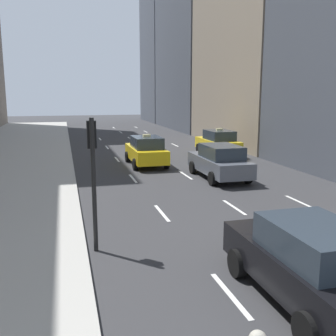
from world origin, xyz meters
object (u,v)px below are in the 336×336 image
object	(u,v)px
taxi_second	(218,142)
taxi_lead	(146,151)
sedan_silver_behind	(220,161)
sedan_black_near	(310,263)
traffic_light_pole	(93,163)

from	to	relation	value
taxi_second	taxi_lead	bearing A→B (deg)	-154.98
taxi_second	sedan_silver_behind	bearing A→B (deg)	-111.44
taxi_second	sedan_silver_behind	xyz separation A→B (m)	(-2.80, -7.13, -0.01)
taxi_lead	taxi_second	distance (m)	6.18
sedan_black_near	sedan_silver_behind	size ratio (longest dim) A/B	0.96
sedan_black_near	traffic_light_pole	distance (m)	5.78
taxi_lead	sedan_black_near	distance (m)	16.12
taxi_lead	sedan_silver_behind	distance (m)	5.32
sedan_black_near	traffic_light_pole	world-z (taller)	traffic_light_pole
taxi_lead	sedan_silver_behind	bearing A→B (deg)	-58.21
sedan_black_near	taxi_second	bearing A→B (deg)	73.35
taxi_lead	taxi_second	world-z (taller)	same
sedan_silver_behind	traffic_light_pole	xyz separation A→B (m)	(-6.75, -7.66, 1.54)
sedan_black_near	taxi_lead	bearing A→B (deg)	90.00
taxi_lead	sedan_black_near	size ratio (longest dim) A/B	0.99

